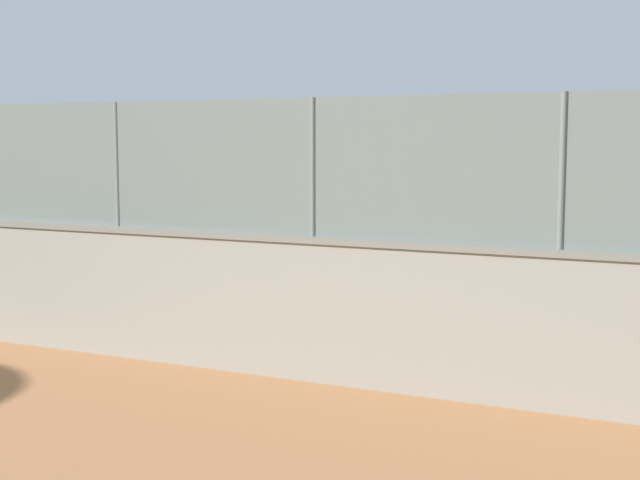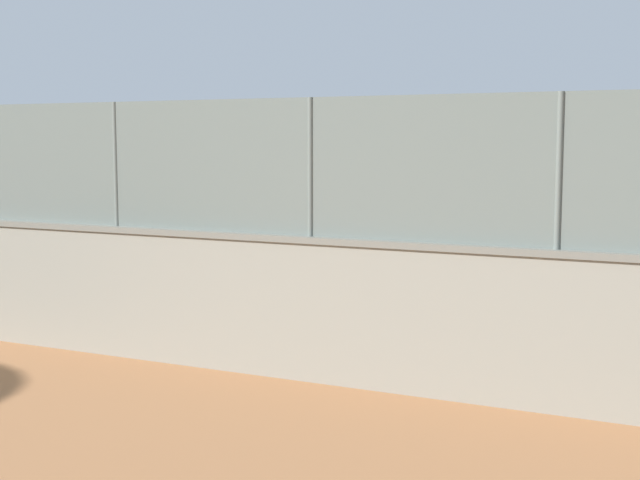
# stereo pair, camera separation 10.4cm
# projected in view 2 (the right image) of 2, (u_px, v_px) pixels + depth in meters

# --- Properties ---
(ground_plane) EXTENTS (260.00, 260.00, 0.00)m
(ground_plane) POSITION_uv_depth(u_px,v_px,m) (424.00, 266.00, 21.52)
(ground_plane) COLOR #A36B42
(perimeter_wall) EXTENTS (24.86, 0.39, 1.84)m
(perimeter_wall) POSITION_uv_depth(u_px,v_px,m) (119.00, 290.00, 12.53)
(perimeter_wall) COLOR gray
(perimeter_wall) RESTS_ON ground_plane
(fence_panel_on_wall) EXTENTS (24.43, 0.13, 1.73)m
(fence_panel_on_wall) POSITION_uv_depth(u_px,v_px,m) (116.00, 164.00, 12.33)
(fence_panel_on_wall) COLOR slate
(fence_panel_on_wall) RESTS_ON perimeter_wall
(player_near_wall_returning) EXTENTS (1.27, 0.78, 1.67)m
(player_near_wall_returning) POSITION_uv_depth(u_px,v_px,m) (456.00, 247.00, 17.11)
(player_near_wall_returning) COLOR black
(player_near_wall_returning) RESTS_ON ground_plane
(player_baseline_waiting) EXTENTS (1.21, 0.71, 1.56)m
(player_baseline_waiting) POSITION_uv_depth(u_px,v_px,m) (205.00, 237.00, 19.44)
(player_baseline_waiting) COLOR black
(player_baseline_waiting) RESTS_ON ground_plane
(player_at_service_line) EXTENTS (0.76, 0.92, 1.70)m
(player_at_service_line) POSITION_uv_depth(u_px,v_px,m) (563.00, 241.00, 17.93)
(player_at_service_line) COLOR navy
(player_at_service_line) RESTS_ON ground_plane
(sports_ball) EXTENTS (0.14, 0.14, 0.14)m
(sports_ball) POSITION_uv_depth(u_px,v_px,m) (399.00, 300.00, 16.49)
(sports_ball) COLOR #3399D8
(sports_ball) RESTS_ON ground_plane
(courtside_bench) EXTENTS (1.60, 0.38, 0.87)m
(courtside_bench) POSITION_uv_depth(u_px,v_px,m) (228.00, 303.00, 14.11)
(courtside_bench) COLOR brown
(courtside_bench) RESTS_ON ground_plane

